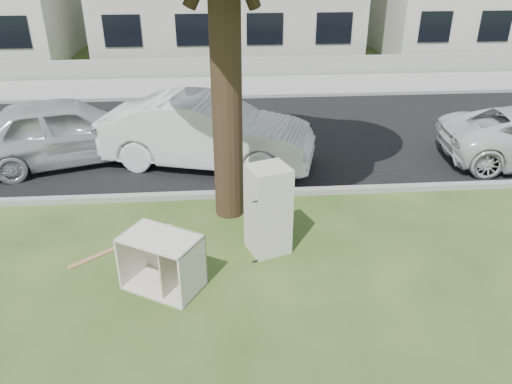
{
  "coord_description": "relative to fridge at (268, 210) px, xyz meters",
  "views": [
    {
      "loc": [
        -0.55,
        -6.71,
        4.78
      ],
      "look_at": [
        0.02,
        0.6,
        1.03
      ],
      "focal_mm": 35.0,
      "sensor_mm": 36.0,
      "label": 1
    }
  ],
  "objects": [
    {
      "name": "cabinet",
      "position": [
        -1.69,
        -0.91,
        -0.33
      ],
      "size": [
        1.34,
        1.18,
        0.89
      ],
      "primitive_type": "cube",
      "rotation": [
        0.0,
        0.0,
        -0.53
      ],
      "color": "beige",
      "rests_on": "ground"
    },
    {
      "name": "kerb_near",
      "position": [
        -0.21,
        1.99,
        -0.77
      ],
      "size": [
        120.0,
        0.18,
        0.12
      ],
      "primitive_type": "cube",
      "color": "gray",
      "rests_on": "ground"
    },
    {
      "name": "plank_a",
      "position": [
        -2.81,
        0.05,
        -0.76
      ],
      "size": [
        1.0,
        0.84,
        0.02
      ],
      "primitive_type": "cube",
      "rotation": [
        0.0,
        0.0,
        0.68
      ],
      "color": "#A2724E",
      "rests_on": "ground"
    },
    {
      "name": "plank_c",
      "position": [
        -1.81,
        0.51,
        -0.76
      ],
      "size": [
        0.24,
        0.83,
        0.02
      ],
      "primitive_type": "cube",
      "rotation": [
        0.0,
        0.0,
        1.39
      ],
      "color": "tan",
      "rests_on": "ground"
    },
    {
      "name": "sidewalk",
      "position": [
        -0.21,
        10.54,
        -0.76
      ],
      "size": [
        120.0,
        2.8,
        0.01
      ],
      "primitive_type": "cube",
      "color": "gray",
      "rests_on": "ground"
    },
    {
      "name": "road",
      "position": [
        -0.21,
        5.54,
        -0.76
      ],
      "size": [
        120.0,
        7.0,
        0.01
      ],
      "primitive_type": "cube",
      "color": "black",
      "rests_on": "ground"
    },
    {
      "name": "plank_b",
      "position": [
        -2.16,
        0.33,
        -0.76
      ],
      "size": [
        0.9,
        0.31,
        0.02
      ],
      "primitive_type": "cube",
      "rotation": [
        0.0,
        0.0,
        -0.24
      ],
      "color": "#9A7850",
      "rests_on": "ground"
    },
    {
      "name": "ground",
      "position": [
        -0.21,
        -0.46,
        -0.77
      ],
      "size": [
        120.0,
        120.0,
        0.0
      ],
      "primitive_type": "plane",
      "color": "#2C4A1A"
    },
    {
      "name": "car_center",
      "position": [
        -1.03,
        3.72,
        0.03
      ],
      "size": [
        5.13,
        2.91,
        1.6
      ],
      "primitive_type": "imported",
      "rotation": [
        0.0,
        0.0,
        1.31
      ],
      "color": "silver",
      "rests_on": "ground"
    },
    {
      "name": "fridge",
      "position": [
        0.0,
        0.0,
        0.0
      ],
      "size": [
        0.79,
        0.77,
        1.54
      ],
      "primitive_type": "cube",
      "rotation": [
        0.0,
        0.0,
        0.34
      ],
      "color": "white",
      "rests_on": "ground"
    },
    {
      "name": "car_left",
      "position": [
        -4.33,
        4.14,
        0.01
      ],
      "size": [
        4.9,
        3.14,
        1.55
      ],
      "primitive_type": "imported",
      "rotation": [
        0.0,
        0.0,
        1.88
      ],
      "color": "#B7BABF",
      "rests_on": "ground"
    },
    {
      "name": "kerb_far",
      "position": [
        -0.21,
        9.09,
        -0.77
      ],
      "size": [
        120.0,
        0.18,
        0.12
      ],
      "primitive_type": "cube",
      "color": "gray",
      "rests_on": "ground"
    },
    {
      "name": "low_wall",
      "position": [
        -0.21,
        12.14,
        -0.42
      ],
      "size": [
        120.0,
        0.15,
        0.7
      ],
      "primitive_type": "cube",
      "color": "gray",
      "rests_on": "ground"
    }
  ]
}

